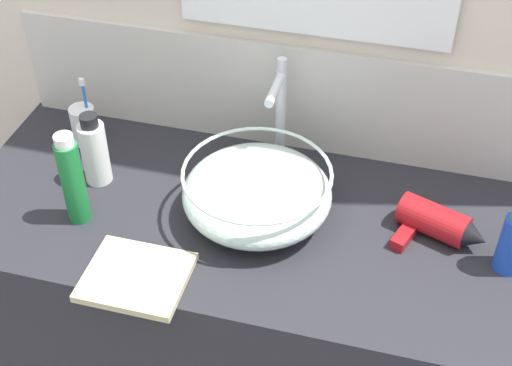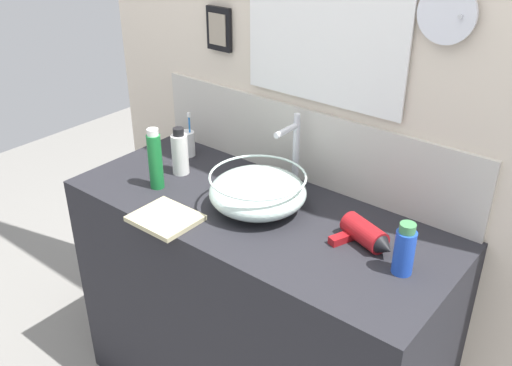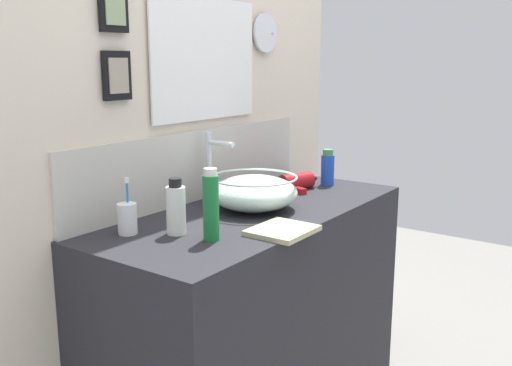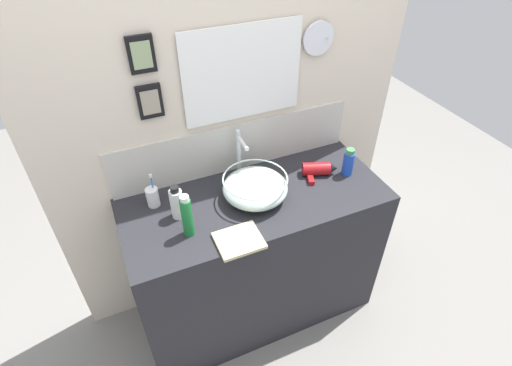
{
  "view_description": "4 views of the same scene",
  "coord_description": "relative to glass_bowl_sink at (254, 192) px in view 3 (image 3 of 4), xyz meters",
  "views": [
    {
      "loc": [
        0.29,
        -1.09,
        1.97
      ],
      "look_at": [
        0.0,
        0.0,
        1.0
      ],
      "focal_mm": 50.0,
      "sensor_mm": 36.0,
      "label": 1
    },
    {
      "loc": [
        1.01,
        -1.26,
        1.87
      ],
      "look_at": [
        0.0,
        0.0,
        1.0
      ],
      "focal_mm": 40.0,
      "sensor_mm": 36.0,
      "label": 2
    },
    {
      "loc": [
        -1.64,
        -1.17,
        1.43
      ],
      "look_at": [
        0.0,
        0.0,
        1.0
      ],
      "focal_mm": 40.0,
      "sensor_mm": 36.0,
      "label": 3
    },
    {
      "loc": [
        -0.59,
        -1.36,
        2.22
      ],
      "look_at": [
        0.0,
        0.0,
        1.0
      ],
      "focal_mm": 28.0,
      "sensor_mm": 36.0,
      "label": 4
    }
  ],
  "objects": [
    {
      "name": "hair_drier",
      "position": [
        0.38,
        0.04,
        -0.03
      ],
      "size": [
        0.2,
        0.14,
        0.07
      ],
      "color": "maroon",
      "rests_on": "vanity_counter"
    },
    {
      "name": "faucet",
      "position": [
        0.0,
        0.2,
        0.09
      ],
      "size": [
        0.02,
        0.13,
        0.27
      ],
      "color": "silver",
      "rests_on": "vanity_counter"
    },
    {
      "name": "vanity_counter",
      "position": [
        -0.0,
        -0.01,
        -0.51
      ],
      "size": [
        1.33,
        0.57,
        0.9
      ],
      "primitive_type": "cube",
      "color": "#232328",
      "rests_on": "ground"
    },
    {
      "name": "hand_towel",
      "position": [
        -0.18,
        -0.24,
        -0.06
      ],
      "size": [
        0.2,
        0.17,
        0.02
      ],
      "primitive_type": "cube",
      "color": "tan",
      "rests_on": "vanity_counter"
    },
    {
      "name": "soap_dispenser",
      "position": [
        -0.38,
        0.02,
        0.02
      ],
      "size": [
        0.06,
        0.06,
        0.18
      ],
      "color": "white",
      "rests_on": "vanity_counter"
    },
    {
      "name": "toothbrush_cup",
      "position": [
        -0.47,
        0.15,
        -0.01
      ],
      "size": [
        0.06,
        0.06,
        0.18
      ],
      "color": "white",
      "rests_on": "vanity_counter"
    },
    {
      "name": "lotion_bottle",
      "position": [
        -0.37,
        -0.11,
        0.04
      ],
      "size": [
        0.05,
        0.05,
        0.22
      ],
      "color": "#197233",
      "rests_on": "vanity_counter"
    },
    {
      "name": "shampoo_bottle",
      "position": [
        0.53,
        -0.02,
        0.01
      ],
      "size": [
        0.06,
        0.06,
        0.16
      ],
      "color": "blue",
      "rests_on": "vanity_counter"
    },
    {
      "name": "glass_bowl_sink",
      "position": [
        0.0,
        0.0,
        0.0
      ],
      "size": [
        0.32,
        0.32,
        0.12
      ],
      "color": "silver",
      "rests_on": "vanity_counter"
    },
    {
      "name": "back_panel",
      "position": [
        -0.0,
        0.3,
        0.32
      ],
      "size": [
        1.92,
        0.1,
        2.58
      ],
      "color": "beige",
      "rests_on": "ground"
    }
  ]
}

